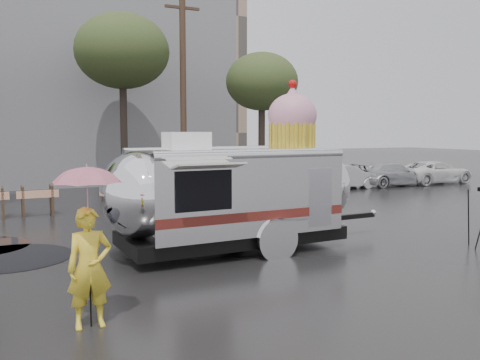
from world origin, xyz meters
TOP-DOWN VIEW (x-y plane):
  - ground at (0.00, 0.00)m, footprint 120.00×120.00m
  - puddles at (-2.72, 3.19)m, footprint 11.62×10.93m
  - grey_building at (-4.00, 24.00)m, footprint 22.00×12.00m
  - utility_pole at (2.50, 14.00)m, footprint 1.60×0.28m
  - tree_mid at (0.00, 15.00)m, footprint 4.20×4.20m
  - tree_right at (6.00, 13.00)m, footprint 3.36×3.36m
  - parked_cars at (11.78, 12.00)m, footprint 13.20×1.90m
  - airstream_trailer at (-0.12, 2.65)m, footprint 7.70×3.09m
  - person_left at (-4.02, -0.82)m, footprint 0.63×0.43m
  - umbrella_pink at (-4.02, -0.82)m, footprint 1.17×1.17m
  - tripod at (5.31, 0.35)m, footprint 0.55×0.61m

SIDE VIEW (x-z plane):
  - ground at x=0.00m, z-range 0.00..0.00m
  - puddles at x=-2.72m, z-range 0.00..0.01m
  - parked_cars at x=11.78m, z-range -0.03..1.47m
  - person_left at x=-4.02m, z-range 0.00..1.73m
  - tripod at x=5.31m, z-range 0.13..1.61m
  - airstream_trailer at x=-0.12m, z-range -0.62..3.53m
  - umbrella_pink at x=-4.02m, z-range 0.77..3.12m
  - utility_pole at x=2.50m, z-range 0.12..9.12m
  - tree_right at x=6.00m, z-range 1.85..8.27m
  - tree_mid at x=0.00m, z-range 2.33..10.35m
  - grey_building at x=-4.00m, z-range 0.00..13.00m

